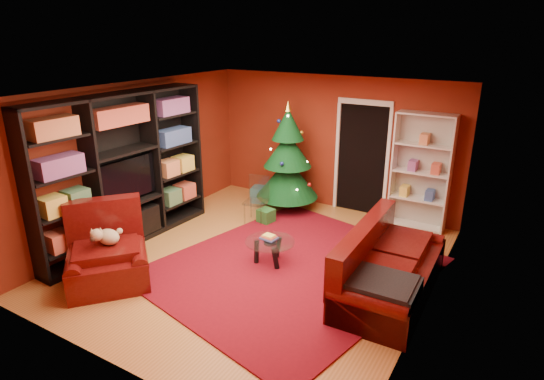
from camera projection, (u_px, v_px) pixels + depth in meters
The scene contains 18 objects.
floor at pixel (259, 262), 7.07m from camera, with size 5.00×5.50×0.05m, color #AE6D31.
ceiling at pixel (257, 90), 6.18m from camera, with size 5.00×5.50×0.05m, color silver.
wall_back at pixel (334, 143), 8.88m from camera, with size 5.00×0.05×2.60m, color maroon.
wall_left at pixel (135, 158), 7.84m from camera, with size 0.05×5.50×2.60m, color maroon.
wall_right at pixel (437, 216), 5.41m from camera, with size 0.05×5.50×2.60m, color maroon.
doorway at pixel (362, 160), 8.64m from camera, with size 1.06×0.60×2.16m, color black, non-canonical shape.
rug at pixel (291, 268), 6.84m from camera, with size 3.35×3.91×0.02m, color maroon.
media_unit at pixel (123, 171), 7.34m from camera, with size 0.50×3.23×2.48m, color black, non-canonical shape.
christmas_tree at pixel (288, 158), 8.78m from camera, with size 1.22×1.22×2.17m, color #093C17, non-canonical shape.
gift_box_teal at pixel (260, 194), 9.44m from camera, with size 0.32×0.32×0.32m, color teal.
gift_box_green at pixel (266, 216), 8.42m from camera, with size 0.26×0.26×0.26m, color #216728.
gift_box_red at pixel (272, 194), 9.56m from camera, with size 0.24×0.24×0.24m, color maroon.
white_bookshelf at pixel (421, 172), 7.96m from camera, with size 0.99×0.35×2.13m, color white, non-canonical shape.
armchair at pixel (107, 253), 6.33m from camera, with size 1.16×1.16×0.91m, color #430908, non-canonical shape.
dog at pixel (109, 237), 6.32m from camera, with size 0.40×0.30×0.30m, color beige, non-canonical shape.
sofa at pixel (392, 262), 6.04m from camera, with size 2.22×1.00×0.96m, color #430908, non-canonical shape.
coffee_table at pixel (270, 252), 6.92m from camera, with size 0.75×0.75×0.47m, color gray, non-canonical shape.
acrylic_chair at pixel (256, 202), 8.39m from camera, with size 0.40×0.43×0.77m, color #66605B, non-canonical shape.
Camera 1 is at (3.38, -5.30, 3.41)m, focal length 30.00 mm.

